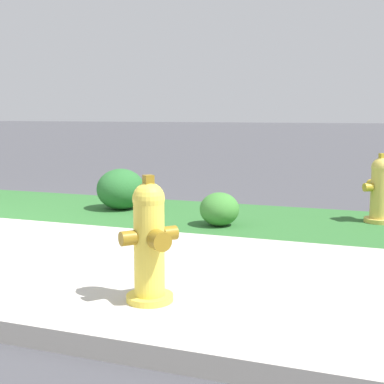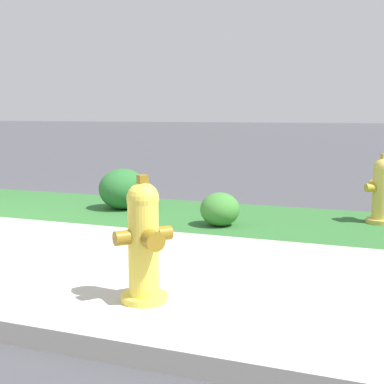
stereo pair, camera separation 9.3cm
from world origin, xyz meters
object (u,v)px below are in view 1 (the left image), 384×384
object	(u,v)px
shrub_bush_mid_verge	(219,209)
shrub_bush_far_verge	(121,189)
fire_hydrant_by_grass_verge	(380,190)
fire_hydrant_at_driveway	(149,242)

from	to	relation	value
shrub_bush_mid_verge	shrub_bush_far_verge	distance (m)	1.51
fire_hydrant_by_grass_verge	shrub_bush_far_verge	distance (m)	2.99
shrub_bush_mid_verge	shrub_bush_far_verge	world-z (taller)	shrub_bush_far_verge
fire_hydrant_by_grass_verge	shrub_bush_far_verge	world-z (taller)	fire_hydrant_by_grass_verge
fire_hydrant_at_driveway	fire_hydrant_by_grass_verge	xyz separation A→B (m)	(1.30, 3.08, -0.03)
fire_hydrant_by_grass_verge	fire_hydrant_at_driveway	bearing A→B (deg)	-144.75
fire_hydrant_by_grass_verge	shrub_bush_far_verge	xyz separation A→B (m)	(-2.98, -0.23, -0.11)
fire_hydrant_by_grass_verge	shrub_bush_mid_verge	xyz separation A→B (m)	(-1.56, -0.75, -0.18)
fire_hydrant_at_driveway	fire_hydrant_by_grass_verge	distance (m)	3.34
fire_hydrant_at_driveway	shrub_bush_far_verge	size ratio (longest dim) A/B	1.37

